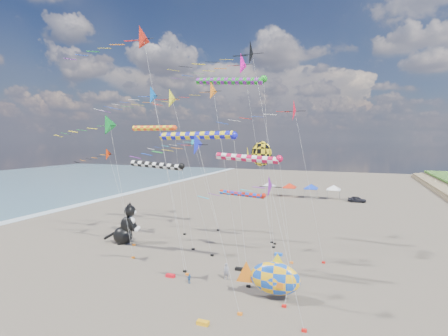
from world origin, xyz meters
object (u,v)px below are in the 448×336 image
fish_inflatable (274,278)px  child_green (258,275)px  child_blue (189,279)px  person_adult (226,271)px  cat_inflatable (124,223)px  parked_car (357,199)px

fish_inflatable → child_green: fish_inflatable is taller
child_green → child_blue: 6.72m
fish_inflatable → person_adult: fish_inflatable is taller
cat_inflatable → child_blue: (13.64, -8.46, -2.24)m
fish_inflatable → parked_car: fish_inflatable is taller
cat_inflatable → child_blue: bearing=-52.9°
cat_inflatable → parked_car: bearing=35.1°
person_adult → child_blue: person_adult is taller
person_adult → fish_inflatable: bearing=-52.8°
cat_inflatable → child_blue: 16.21m
person_adult → child_blue: bearing=-171.3°
cat_inflatable → fish_inflatable: (21.96, -8.99, -0.79)m
cat_inflatable → person_adult: size_ratio=3.38×
fish_inflatable → cat_inflatable: bearing=157.8°
fish_inflatable → child_blue: 8.47m
person_adult → child_green: (2.97, 0.99, -0.26)m
cat_inflatable → child_green: bearing=-36.4°
child_green → parked_car: size_ratio=0.29×
child_green → parked_car: 48.97m
child_green → person_adult: bearing=-129.6°
parked_car → cat_inflatable: bearing=149.4°
cat_inflatable → fish_inflatable: 23.74m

